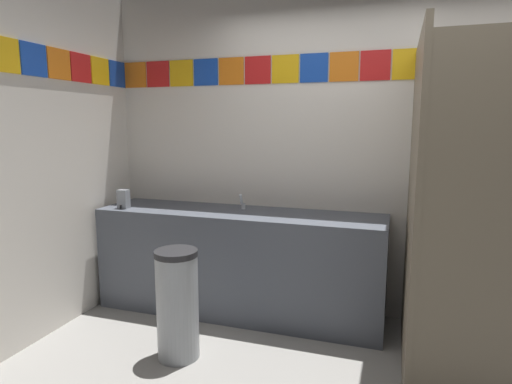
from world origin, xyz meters
The scene contains 7 objects.
wall_back centered at (0.00, 1.46, 1.36)m, with size 4.53×0.09×2.71m.
vanity_counter centered at (-1.02, 1.13, 0.44)m, with size 2.38×0.58×0.87m.
faucet_center centered at (-1.02, 1.22, 0.92)m, with size 0.04×0.10×0.14m.
soap_dispenser centered at (-2.01, 0.96, 0.95)m, with size 0.09×0.09×0.16m.
stall_divider centered at (0.48, 0.53, 1.06)m, with size 0.92×1.30×2.12m.
toilet centered at (0.77, 0.97, 0.30)m, with size 0.39×0.49×0.74m.
trash_bin centered at (-1.17, 0.33, 0.38)m, with size 0.29×0.29×0.76m.
Camera 1 is at (0.20, -2.12, 1.59)m, focal length 30.19 mm.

